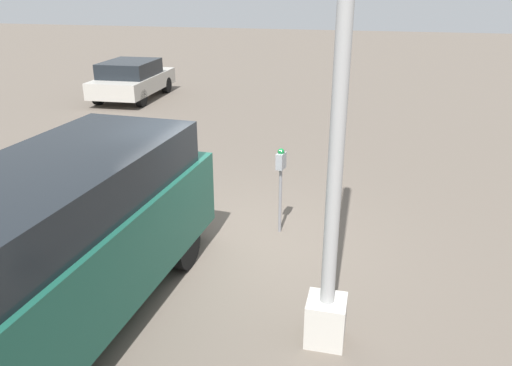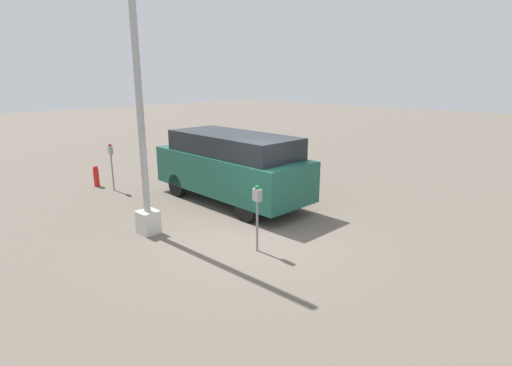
{
  "view_description": "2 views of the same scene",
  "coord_description": "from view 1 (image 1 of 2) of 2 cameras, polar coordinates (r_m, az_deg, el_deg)",
  "views": [
    {
      "loc": [
        6.69,
        1.98,
        3.86
      ],
      "look_at": [
        -0.38,
        0.27,
        0.94
      ],
      "focal_mm": 35.0,
      "sensor_mm": 36.0,
      "label": 1
    },
    {
      "loc": [
        -6.04,
        6.38,
        3.62
      ],
      "look_at": [
        -0.31,
        0.29,
        1.38
      ],
      "focal_mm": 28.0,
      "sensor_mm": 36.0,
      "label": 2
    }
  ],
  "objects": [
    {
      "name": "lamp_post",
      "position": [
        4.99,
        9.24,
        4.66
      ],
      "size": [
        0.44,
        0.44,
        7.04
      ],
      "color": "beige",
      "rests_on": "ground"
    },
    {
      "name": "parking_meter_near",
      "position": [
        7.96,
        2.85,
        1.35
      ],
      "size": [
        0.22,
        0.14,
        1.45
      ],
      "rotation": [
        0.0,
        0.0,
        -0.18
      ],
      "color": "gray",
      "rests_on": "ground"
    },
    {
      "name": "car_distant",
      "position": [
        18.62,
        -13.96,
        11.49
      ],
      "size": [
        3.9,
        1.94,
        1.35
      ],
      "rotation": [
        0.0,
        0.0,
        3.19
      ],
      "color": "#B7B2A8",
      "rests_on": "ground"
    },
    {
      "name": "parked_van",
      "position": [
        6.2,
        -21.45,
        -6.02
      ],
      "size": [
        5.15,
        2.08,
        2.04
      ],
      "rotation": [
        0.0,
        0.0,
        -0.04
      ],
      "color": "#195142",
      "rests_on": "ground"
    },
    {
      "name": "ground_plane",
      "position": [
        7.97,
        -2.59,
        -7.13
      ],
      "size": [
        80.0,
        80.0,
        0.0
      ],
      "primitive_type": "plane",
      "color": "#60564C"
    }
  ]
}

